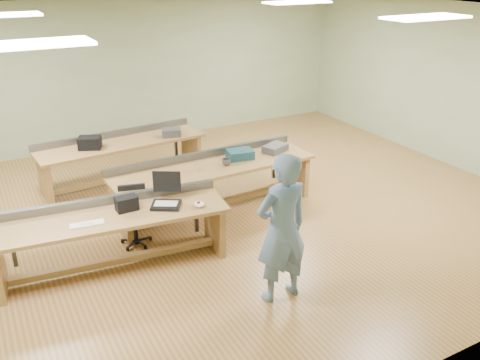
# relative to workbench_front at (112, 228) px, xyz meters

# --- Properties ---
(floor) EXTENTS (10.00, 10.00, 0.00)m
(floor) POSITION_rel_workbench_front_xyz_m (1.74, 0.77, -0.56)
(floor) COLOR #9F743C
(floor) RESTS_ON ground
(ceiling) EXTENTS (10.00, 10.00, 0.00)m
(ceiling) POSITION_rel_workbench_front_xyz_m (1.74, 0.77, 2.44)
(ceiling) COLOR silver
(ceiling) RESTS_ON wall_back
(wall_back) EXTENTS (10.00, 0.04, 3.00)m
(wall_back) POSITION_rel_workbench_front_xyz_m (1.74, 4.77, 0.94)
(wall_back) COLOR #A1B085
(wall_back) RESTS_ON floor
(wall_front) EXTENTS (10.00, 0.04, 3.00)m
(wall_front) POSITION_rel_workbench_front_xyz_m (1.74, -3.23, 0.94)
(wall_front) COLOR #A1B085
(wall_front) RESTS_ON floor
(wall_right) EXTENTS (0.04, 8.00, 3.00)m
(wall_right) POSITION_rel_workbench_front_xyz_m (6.74, 0.77, 0.94)
(wall_right) COLOR #A1B085
(wall_right) RESTS_ON floor
(fluor_panels) EXTENTS (6.20, 3.50, 0.03)m
(fluor_panels) POSITION_rel_workbench_front_xyz_m (1.74, 0.77, 2.41)
(fluor_panels) COLOR white
(fluor_panels) RESTS_ON ceiling
(workbench_front) EXTENTS (2.97, 1.09, 0.86)m
(workbench_front) POSITION_rel_workbench_front_xyz_m (0.00, 0.00, 0.00)
(workbench_front) COLOR olive
(workbench_front) RESTS_ON floor
(workbench_mid) EXTENTS (3.28, 0.97, 0.86)m
(workbench_mid) POSITION_rel_workbench_front_xyz_m (1.85, 0.91, 0.01)
(workbench_mid) COLOR olive
(workbench_mid) RESTS_ON floor
(workbench_back) EXTENTS (2.97, 1.02, 0.86)m
(workbench_back) POSITION_rel_workbench_front_xyz_m (0.90, 2.66, 0.00)
(workbench_back) COLOR olive
(workbench_back) RESTS_ON floor
(person) EXTENTS (0.66, 0.44, 1.80)m
(person) POSITION_rel_workbench_front_xyz_m (1.52, -1.57, 0.34)
(person) COLOR #6883AB
(person) RESTS_ON floor
(laptop_base) EXTENTS (0.47, 0.44, 0.04)m
(laptop_base) POSITION_rel_workbench_front_xyz_m (0.69, -0.12, 0.21)
(laptop_base) COLOR black
(laptop_base) RESTS_ON workbench_front
(laptop_screen) EXTENTS (0.32, 0.20, 0.29)m
(laptop_screen) POSITION_rel_workbench_front_xyz_m (0.76, 0.00, 0.48)
(laptop_screen) COLOR black
(laptop_screen) RESTS_ON laptop_base
(keyboard) EXTENTS (0.41, 0.18, 0.02)m
(keyboard) POSITION_rel_workbench_front_xyz_m (-0.33, -0.14, 0.20)
(keyboard) COLOR silver
(keyboard) RESTS_ON workbench_front
(trackball_mouse) EXTENTS (0.18, 0.20, 0.07)m
(trackball_mouse) POSITION_rel_workbench_front_xyz_m (1.06, -0.32, 0.23)
(trackball_mouse) COLOR white
(trackball_mouse) RESTS_ON workbench_front
(camera_bag) EXTENTS (0.27, 0.17, 0.18)m
(camera_bag) POSITION_rel_workbench_front_xyz_m (0.21, 0.02, 0.29)
(camera_bag) COLOR black
(camera_bag) RESTS_ON workbench_front
(task_chair) EXTENTS (0.54, 0.54, 0.83)m
(task_chair) POSITION_rel_workbench_front_xyz_m (0.41, 0.46, -0.25)
(task_chair) COLOR black
(task_chair) RESTS_ON floor
(parts_bin_teal) EXTENTS (0.44, 0.36, 0.14)m
(parts_bin_teal) POSITION_rel_workbench_front_xyz_m (2.35, 0.95, 0.26)
(parts_bin_teal) COLOR #153A45
(parts_bin_teal) RESTS_ON workbench_mid
(parts_bin_grey) EXTENTS (0.48, 0.40, 0.11)m
(parts_bin_grey) POSITION_rel_workbench_front_xyz_m (3.02, 0.96, 0.25)
(parts_bin_grey) COLOR #3B3B3E
(parts_bin_grey) RESTS_ON workbench_mid
(mug) EXTENTS (0.15, 0.15, 0.11)m
(mug) POSITION_rel_workbench_front_xyz_m (2.02, 0.79, 0.25)
(mug) COLOR #3B3B3E
(mug) RESTS_ON workbench_mid
(drinks_can) EXTENTS (0.07, 0.07, 0.11)m
(drinks_can) POSITION_rel_workbench_front_xyz_m (1.51, 0.80, 0.25)
(drinks_can) COLOR silver
(drinks_can) RESTS_ON workbench_mid
(storage_box_back) EXTENTS (0.43, 0.38, 0.21)m
(storage_box_back) POSITION_rel_workbench_front_xyz_m (0.35, 2.55, 0.30)
(storage_box_back) COLOR black
(storage_box_back) RESTS_ON workbench_back
(tray_back) EXTENTS (0.39, 0.33, 0.13)m
(tray_back) POSITION_rel_workbench_front_xyz_m (1.80, 2.53, 0.26)
(tray_back) COLOR #3B3B3E
(tray_back) RESTS_ON workbench_back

